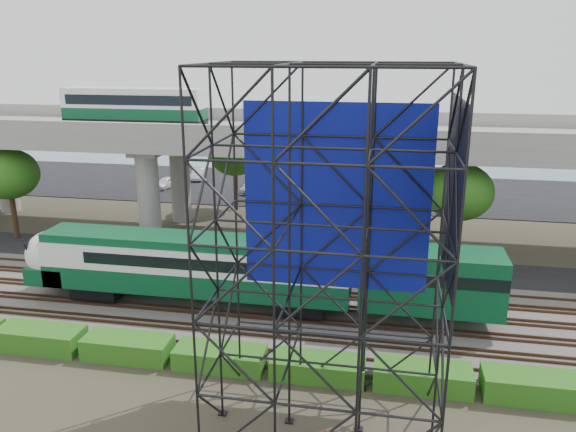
# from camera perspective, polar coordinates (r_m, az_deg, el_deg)

# --- Properties ---
(ground) EXTENTS (140.00, 140.00, 0.00)m
(ground) POSITION_cam_1_polar(r_m,az_deg,el_deg) (33.59, -6.36, -10.99)
(ground) COLOR #474233
(ground) RESTS_ON ground
(ballast_bed) EXTENTS (90.00, 12.00, 0.20)m
(ballast_bed) POSITION_cam_1_polar(r_m,az_deg,el_deg) (35.26, -5.43, -9.38)
(ballast_bed) COLOR slate
(ballast_bed) RESTS_ON ground
(service_road) EXTENTS (90.00, 5.00, 0.08)m
(service_road) POSITION_cam_1_polar(r_m,az_deg,el_deg) (42.83, -2.35, -4.56)
(service_road) COLOR black
(service_road) RESTS_ON ground
(parking_lot) EXTENTS (90.00, 18.00, 0.08)m
(parking_lot) POSITION_cam_1_polar(r_m,az_deg,el_deg) (64.93, 2.21, 2.84)
(parking_lot) COLOR black
(parking_lot) RESTS_ON ground
(harbor_water) EXTENTS (140.00, 40.00, 0.03)m
(harbor_water) POSITION_cam_1_polar(r_m,az_deg,el_deg) (86.29, 4.33, 6.25)
(harbor_water) COLOR slate
(harbor_water) RESTS_ON ground
(rail_tracks) EXTENTS (90.00, 9.52, 0.16)m
(rail_tracks) POSITION_cam_1_polar(r_m,az_deg,el_deg) (35.18, -5.44, -9.12)
(rail_tracks) COLOR #472D1E
(rail_tracks) RESTS_ON ballast_bed
(commuter_train) EXTENTS (29.30, 3.06, 4.30)m
(commuter_train) POSITION_cam_1_polar(r_m,az_deg,el_deg) (34.21, -6.05, -5.14)
(commuter_train) COLOR black
(commuter_train) RESTS_ON rail_tracks
(overpass) EXTENTS (80.00, 12.00, 12.40)m
(overpass) POSITION_cam_1_polar(r_m,az_deg,el_deg) (46.08, -2.06, 7.51)
(overpass) COLOR #9E9B93
(overpass) RESTS_ON ground
(scaffold_tower) EXTENTS (9.36, 6.36, 15.00)m
(scaffold_tower) POSITION_cam_1_polar(r_m,az_deg,el_deg) (22.07, 4.03, -4.80)
(scaffold_tower) COLOR black
(scaffold_tower) RESTS_ON ground
(hedge_strip) EXTENTS (34.60, 1.80, 1.20)m
(hedge_strip) POSITION_cam_1_polar(r_m,az_deg,el_deg) (29.47, -6.91, -14.01)
(hedge_strip) COLOR #235A14
(hedge_strip) RESTS_ON ground
(trees) EXTENTS (40.94, 16.94, 7.69)m
(trees) POSITION_cam_1_polar(r_m,az_deg,el_deg) (47.66, -6.42, 4.49)
(trees) COLOR #382314
(trees) RESTS_ON ground
(suv) EXTENTS (5.50, 2.89, 1.47)m
(suv) POSITION_cam_1_polar(r_m,az_deg,el_deg) (46.46, -17.69, -2.63)
(suv) COLOR black
(suv) RESTS_ON service_road
(parked_cars) EXTENTS (35.02, 9.43, 1.30)m
(parked_cars) POSITION_cam_1_polar(r_m,az_deg,el_deg) (64.08, 2.70, 3.25)
(parked_cars) COLOR white
(parked_cars) RESTS_ON parking_lot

